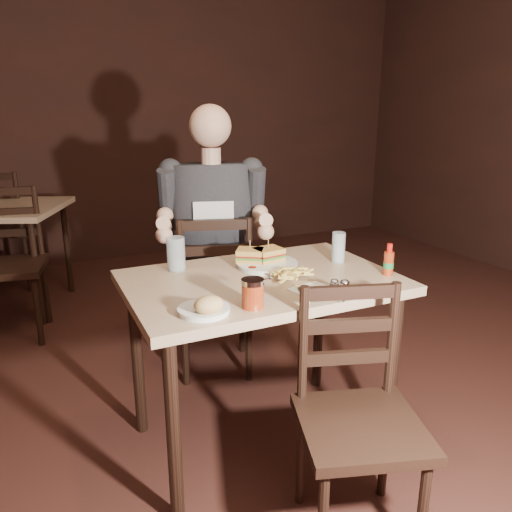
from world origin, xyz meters
name	(u,v)px	position (x,y,z in m)	size (l,w,h in m)	color
room_shell	(343,120)	(0.00, 0.00, 1.40)	(7.00, 7.00, 7.00)	black
main_table	(261,299)	(-0.16, 0.30, 0.68)	(1.10, 0.74, 0.77)	tan
bg_table	(3,218)	(-1.13, 2.50, 0.68)	(1.05, 1.05, 0.77)	tan
chair_far	(214,292)	(-0.10, 1.00, 0.46)	(0.42, 0.46, 0.91)	black
chair_near	(361,426)	(-0.09, -0.31, 0.43)	(0.40, 0.44, 0.86)	black
bg_chair_far	(6,229)	(-1.13, 3.05, 0.49)	(0.45, 0.49, 0.97)	black
bg_chair_near	(7,267)	(-1.13, 1.95, 0.48)	(0.44, 0.48, 0.95)	black
diner	(213,204)	(-0.11, 0.95, 0.97)	(0.57, 0.45, 0.99)	#2B2C30
dinner_plate	(267,265)	(-0.07, 0.42, 0.78)	(0.26, 0.26, 0.01)	white
sandwich_left	(250,251)	(-0.12, 0.47, 0.83)	(0.11, 0.09, 0.10)	#DBA750
sandwich_right	(268,250)	(-0.05, 0.45, 0.84)	(0.12, 0.10, 0.10)	#DBA750
fries_pile	(295,271)	(-0.04, 0.23, 0.80)	(0.22, 0.16, 0.04)	tan
ketchup_dollop	(252,267)	(-0.16, 0.38, 0.79)	(0.04, 0.04, 0.01)	maroon
glass_left	(176,254)	(-0.44, 0.55, 0.84)	(0.08, 0.08, 0.14)	silver
glass_right	(338,247)	(0.26, 0.35, 0.84)	(0.06, 0.06, 0.14)	silver
hot_sauce	(389,259)	(0.34, 0.10, 0.84)	(0.04, 0.04, 0.13)	maroon
salt_shaker	(344,290)	(0.01, -0.04, 0.80)	(0.04, 0.04, 0.07)	white
pepper_shaker	(334,288)	(0.00, 0.00, 0.80)	(0.03, 0.03, 0.06)	#38332D
syrup_dispenser	(253,293)	(-0.32, 0.03, 0.82)	(0.08, 0.08, 0.10)	maroon
napkin	(314,290)	(-0.04, 0.08, 0.77)	(0.15, 0.14, 0.00)	white
knife	(320,294)	(-0.05, 0.02, 0.78)	(0.01, 0.20, 0.00)	silver
fork	(302,294)	(-0.11, 0.06, 0.78)	(0.01, 0.17, 0.01)	silver
side_plate	(204,311)	(-0.49, 0.06, 0.78)	(0.17, 0.17, 0.01)	white
bread_roll	(209,305)	(-0.49, 0.02, 0.81)	(0.10, 0.08, 0.06)	tan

